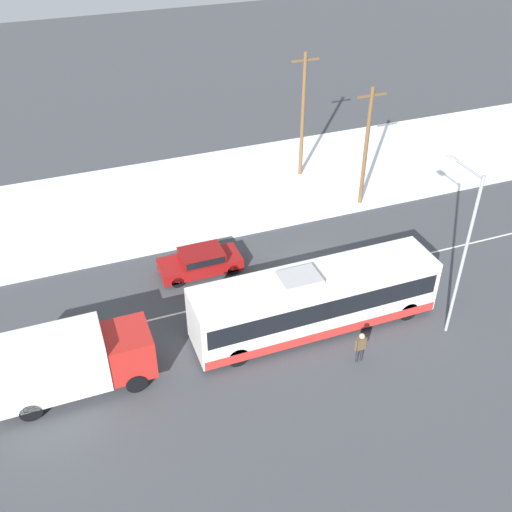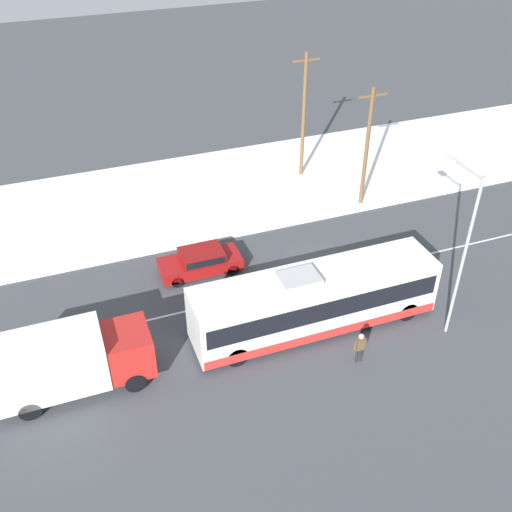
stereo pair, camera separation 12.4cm
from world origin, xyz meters
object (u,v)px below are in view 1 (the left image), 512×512
object	(u,v)px
sedan_car	(201,261)
streetlamp	(462,236)
pedestrian_at_stop	(361,344)
box_truck	(67,362)
utility_pole_roadside	(366,146)
utility_pole_snowlot	(303,114)
city_bus	(315,300)

from	to	relation	value
sedan_car	streetlamp	size ratio (longest dim) A/B	0.53
pedestrian_at_stop	box_truck	bearing A→B (deg)	166.96
box_truck	utility_pole_roadside	size ratio (longest dim) A/B	0.87
sedan_car	pedestrian_at_stop	xyz separation A→B (m)	(4.67, -8.78, 0.26)
pedestrian_at_stop	utility_pole_snowlot	distance (m)	17.92
box_truck	pedestrian_at_stop	bearing A→B (deg)	-13.04
box_truck	utility_pole_roadside	bearing A→B (deg)	26.44
city_bus	sedan_car	xyz separation A→B (m)	(-3.77, 5.96, -0.83)
pedestrian_at_stop	utility_pole_roadside	distance (m)	14.13
box_truck	pedestrian_at_stop	size ratio (longest dim) A/B	4.09
sedan_car	streetlamp	world-z (taller)	streetlamp
sedan_car	pedestrian_at_stop	world-z (taller)	pedestrian_at_stop
city_bus	utility_pole_snowlot	xyz separation A→B (m)	(5.64, 14.13, 2.79)
pedestrian_at_stop	city_bus	bearing A→B (deg)	107.63
sedan_car	utility_pole_roadside	xyz separation A→B (m)	(11.35, 3.31, 3.23)
city_bus	box_truck	distance (m)	11.13
city_bus	pedestrian_at_stop	size ratio (longest dim) A/B	7.20
streetlamp	box_truck	bearing A→B (deg)	173.03
city_bus	box_truck	bearing A→B (deg)	-179.82
box_truck	utility_pole_roadside	xyz separation A→B (m)	(18.71, 9.30, 2.35)
pedestrian_at_stop	utility_pole_roadside	world-z (taller)	utility_pole_roadside
city_bus	utility_pole_roadside	size ratio (longest dim) A/B	1.53
streetlamp	utility_pole_snowlot	world-z (taller)	utility_pole_snowlot
box_truck	utility_pole_snowlot	world-z (taller)	utility_pole_snowlot
pedestrian_at_stop	utility_pole_roadside	size ratio (longest dim) A/B	0.21
city_bus	utility_pole_snowlot	world-z (taller)	utility_pole_snowlot
pedestrian_at_stop	streetlamp	bearing A→B (deg)	8.64
pedestrian_at_stop	utility_pole_roadside	xyz separation A→B (m)	(6.68, 12.09, 2.98)
city_bus	box_truck	size ratio (longest dim) A/B	1.76
pedestrian_at_stop	streetlamp	size ratio (longest dim) A/B	0.20
city_bus	pedestrian_at_stop	distance (m)	3.02
city_bus	utility_pole_snowlot	bearing A→B (deg)	68.24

